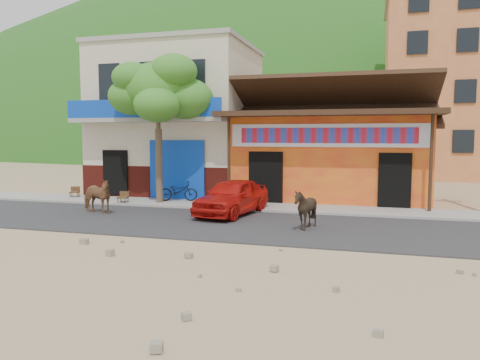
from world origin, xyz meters
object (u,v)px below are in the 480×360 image
(tree, at_px, (158,129))
(cafe_chair_left, at_px, (74,187))
(cow_tan, at_px, (96,196))
(cow_dark, at_px, (305,209))
(scooter, at_px, (178,191))
(red_car, at_px, (232,196))
(cafe_chair_right, at_px, (123,192))

(tree, xyz_separation_m, cafe_chair_left, (-4.40, 0.50, -2.58))
(cow_tan, xyz_separation_m, cow_dark, (7.68, -0.82, -0.03))
(tree, height_order, scooter, tree)
(cow_tan, height_order, scooter, cow_tan)
(tree, height_order, red_car, tree)
(tree, distance_m, cow_tan, 3.86)
(tree, bearing_deg, cafe_chair_left, 173.50)
(tree, height_order, cow_dark, tree)
(cafe_chair_right, bearing_deg, scooter, 19.50)
(scooter, bearing_deg, tree, 114.18)
(cow_dark, bearing_deg, tree, -151.34)
(tree, relative_size, scooter, 3.75)
(red_car, relative_size, scooter, 2.36)
(tree, xyz_separation_m, cafe_chair_right, (-1.40, -0.50, -2.58))
(cafe_chair_left, height_order, cafe_chair_right, cafe_chair_left)
(cow_dark, relative_size, cafe_chair_left, 1.45)
(red_car, xyz_separation_m, scooter, (-3.00, 2.11, -0.14))
(red_car, bearing_deg, scooter, 154.97)
(cow_tan, xyz_separation_m, red_car, (4.79, 1.15, 0.01))
(scooter, distance_m, cafe_chair_right, 2.24)
(scooter, xyz_separation_m, cafe_chair_right, (-2.00, -1.02, -0.00))
(tree, distance_m, cafe_chair_left, 5.12)
(cow_tan, distance_m, cafe_chair_right, 2.25)
(cow_dark, relative_size, scooter, 0.77)
(tree, distance_m, cow_dark, 7.81)
(cafe_chair_left, relative_size, cafe_chair_right, 1.02)
(cafe_chair_left, bearing_deg, cafe_chair_right, -40.36)
(cow_tan, height_order, cafe_chair_right, cow_tan)
(scooter, relative_size, cafe_chair_left, 1.89)
(cafe_chair_left, bearing_deg, red_car, -36.54)
(cow_tan, bearing_deg, red_car, -62.47)
(cow_tan, bearing_deg, cow_dark, -82.06)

